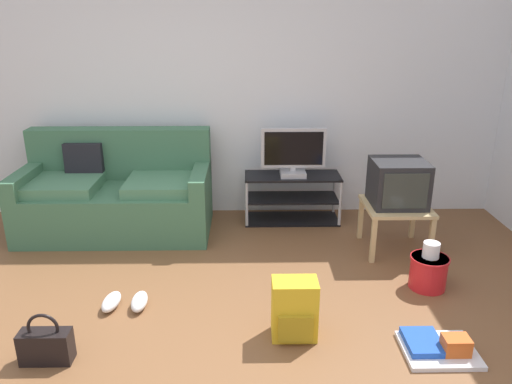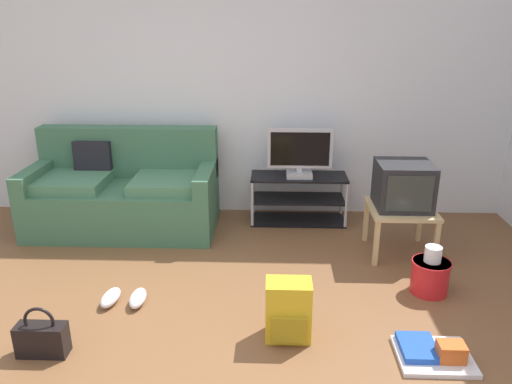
{
  "view_description": "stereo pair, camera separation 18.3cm",
  "coord_description": "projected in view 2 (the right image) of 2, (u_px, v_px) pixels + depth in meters",
  "views": [
    {
      "loc": [
        0.44,
        -2.57,
        1.98
      ],
      "look_at": [
        0.49,
        0.93,
        0.73
      ],
      "focal_mm": 34.81,
      "sensor_mm": 36.0,
      "label": 1
    },
    {
      "loc": [
        0.62,
        -2.57,
        1.98
      ],
      "look_at": [
        0.49,
        0.93,
        0.73
      ],
      "focal_mm": 34.81,
      "sensor_mm": 36.0,
      "label": 2
    }
  ],
  "objects": [
    {
      "name": "cleaning_bucket",
      "position": [
        430.0,
        274.0,
        3.71
      ],
      "size": [
        0.29,
        0.29,
        0.38
      ],
      "color": "red",
      "rests_on": "ground_plane"
    },
    {
      "name": "side_table",
      "position": [
        401.0,
        214.0,
        4.27
      ],
      "size": [
        0.55,
        0.55,
        0.43
      ],
      "color": "tan",
      "rests_on": "ground_plane"
    },
    {
      "name": "tv_stand",
      "position": [
        298.0,
        199.0,
        4.99
      ],
      "size": [
        0.95,
        0.38,
        0.48
      ],
      "color": "black",
      "rests_on": "ground_plane"
    },
    {
      "name": "floor_tray",
      "position": [
        433.0,
        353.0,
        3.02
      ],
      "size": [
        0.45,
        0.37,
        0.14
      ],
      "color": "silver",
      "rests_on": "ground_plane"
    },
    {
      "name": "backpack",
      "position": [
        288.0,
        311.0,
        3.17
      ],
      "size": [
        0.29,
        0.26,
        0.4
      ],
      "rotation": [
        0.0,
        0.0,
        0.06
      ],
      "color": "gold",
      "rests_on": "ground_plane"
    },
    {
      "name": "couch",
      "position": [
        124.0,
        193.0,
        4.81
      ],
      "size": [
        1.76,
        0.85,
        0.95
      ],
      "color": "#3D6B4C",
      "rests_on": "ground_plane"
    },
    {
      "name": "wall_back",
      "position": [
        212.0,
        82.0,
        4.95
      ],
      "size": [
        9.0,
        0.1,
        2.7
      ],
      "primitive_type": "cube",
      "color": "silver",
      "rests_on": "ground_plane"
    },
    {
      "name": "ground_plane",
      "position": [
        172.0,
        352.0,
        3.1
      ],
      "size": [
        9.0,
        9.8,
        0.02
      ],
      "primitive_type": "cube",
      "color": "brown"
    },
    {
      "name": "crt_tv",
      "position": [
        403.0,
        185.0,
        4.2
      ],
      "size": [
        0.45,
        0.43,
        0.39
      ],
      "color": "#232326",
      "rests_on": "side_table"
    },
    {
      "name": "handbag",
      "position": [
        42.0,
        338.0,
        3.03
      ],
      "size": [
        0.31,
        0.12,
        0.33
      ],
      "rotation": [
        0.0,
        0.0,
        -0.19
      ],
      "color": "black",
      "rests_on": "ground_plane"
    },
    {
      "name": "flat_tv",
      "position": [
        300.0,
        153.0,
        4.81
      ],
      "size": [
        0.63,
        0.22,
        0.48
      ],
      "color": "#B2B2B7",
      "rests_on": "tv_stand"
    },
    {
      "name": "sneakers_pair",
      "position": [
        124.0,
        298.0,
        3.6
      ],
      "size": [
        0.33,
        0.26,
        0.09
      ],
      "color": "white",
      "rests_on": "ground_plane"
    }
  ]
}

